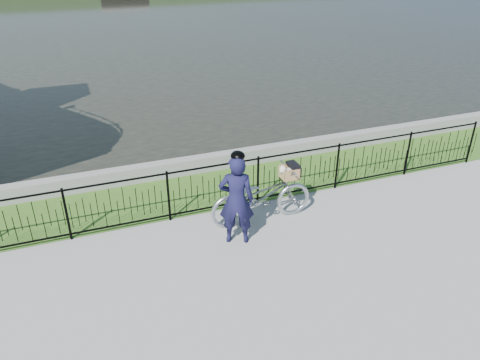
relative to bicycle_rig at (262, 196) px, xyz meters
name	(u,v)px	position (x,y,z in m)	size (l,w,h in m)	color
ground	(241,252)	(-0.80, -0.92, -0.59)	(120.00, 120.00, 0.00)	gray
grass_strip	(202,190)	(-0.80, 1.68, -0.58)	(60.00, 2.00, 0.01)	#39611E
water	(90,12)	(-0.80, 32.08, -0.59)	(120.00, 120.00, 0.00)	black
quay_wall	(191,165)	(-0.80, 2.68, -0.39)	(60.00, 0.30, 0.40)	gray
fence	(215,188)	(-0.80, 0.68, -0.01)	(14.00, 0.06, 1.15)	black
bicycle_rig	(262,196)	(0.00, 0.00, 0.00)	(2.20, 0.77, 1.23)	#AAAFB6
cyclist	(236,199)	(-0.75, -0.51, 0.36)	(0.78, 0.64, 1.91)	#141334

